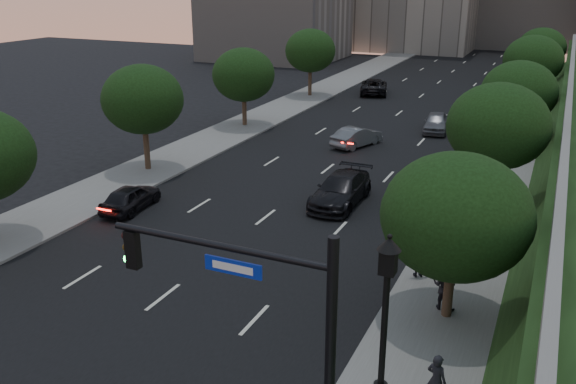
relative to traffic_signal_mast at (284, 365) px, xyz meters
The scene contains 24 objects.
ground 9.15m from the traffic_signal_mast, 168.75° to the left, with size 160.00×160.00×0.00m, color black.
road_surface 32.89m from the traffic_signal_mast, 104.57° to the left, with size 16.00×140.00×0.02m, color black.
sidewalk_right 31.90m from the traffic_signal_mast, 86.34° to the left, with size 4.50×140.00×0.15m, color slate.
sidewalk_left 36.81m from the traffic_signal_mast, 120.28° to the left, with size 4.50×140.00×0.15m, color slate.
parapet_wall 30.11m from the traffic_signal_mast, 79.91° to the left, with size 0.35×90.00×0.70m, color slate.
office_block_filler 79.46m from the traffic_signal_mast, 115.54° to the left, with size 18.00×16.00×14.00m, color #A19C94.
tree_right_a 9.86m from the traffic_signal_mast, 77.85° to the left, with size 5.20×5.20×6.24m.
tree_right_b 21.75m from the traffic_signal_mast, 84.52° to the left, with size 5.20×5.20×6.74m.
tree_right_c 34.70m from the traffic_signal_mast, 86.57° to the left, with size 5.20×5.20×6.24m.
tree_right_d 48.69m from the traffic_signal_mast, 87.56° to the left, with size 5.20×5.20×6.74m.
tree_right_e 63.67m from the traffic_signal_mast, 88.13° to the left, with size 5.20×5.20×6.24m.
tree_left_b 27.01m from the traffic_signal_mast, 133.33° to the left, with size 5.00×5.00×6.71m.
tree_left_c 37.53m from the traffic_signal_mast, 119.58° to the left, with size 5.00×5.00×6.34m.
tree_left_d 50.19m from the traffic_signal_mast, 111.66° to the left, with size 5.00×5.00×6.71m.
traffic_signal_mast is the anchor object (origin of this frame).
street_lamp 4.02m from the traffic_signal_mast, 70.47° to the left, with size 0.64×0.64×5.62m.
sedan_near_left 20.70m from the traffic_signal_mast, 138.02° to the left, with size 1.64×4.07×1.39m, color black.
sedan_mid_left 31.85m from the traffic_signal_mast, 105.10° to the left, with size 1.52×4.35×1.43m, color #56595D.
sedan_far_left 52.43m from the traffic_signal_mast, 104.42° to the left, with size 2.62×5.69×1.58m, color black.
sedan_near_right 20.06m from the traffic_signal_mast, 105.76° to the left, with size 2.26×5.55×1.61m, color black.
sedan_far_right 37.57m from the traffic_signal_mast, 95.99° to the left, with size 1.80×4.49×1.53m, color slate.
pedestrian_a 5.92m from the traffic_signal_mast, 59.47° to the left, with size 0.61×0.40×1.66m, color black.
pedestrian_b 10.56m from the traffic_signal_mast, 79.48° to the left, with size 0.90×0.70×1.85m, color black.
pedestrian_c 12.50m from the traffic_signal_mast, 87.74° to the left, with size 0.92×0.38×1.57m, color black.
Camera 1 is at (13.01, -11.99, 11.89)m, focal length 38.00 mm.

